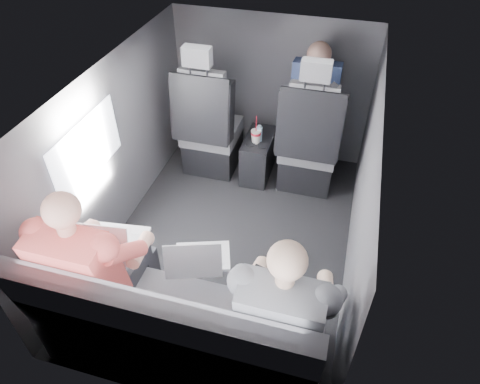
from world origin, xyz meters
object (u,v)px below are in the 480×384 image
(rear_bench, at_px, (178,333))
(laptop_black, at_px, (283,289))
(water_bottle, at_px, (259,134))
(passenger_rear_left, at_px, (97,265))
(soda_cup, at_px, (256,136))
(center_console, at_px, (258,156))
(front_seat_right, at_px, (309,148))
(laptop_silver, at_px, (199,258))
(passenger_rear_right, at_px, (284,310))
(front_seat_left, at_px, (210,133))
(passenger_front_right, at_px, (314,97))
(laptop_white, at_px, (109,242))

(rear_bench, height_order, laptop_black, rear_bench)
(water_bottle, distance_m, passenger_rear_left, 1.88)
(rear_bench, xyz_separation_m, soda_cup, (-0.01, 1.86, 0.16))
(water_bottle, relative_size, laptop_black, 0.41)
(center_console, relative_size, laptop_black, 1.29)
(front_seat_right, bearing_deg, passenger_rear_left, -117.56)
(laptop_silver, distance_m, passenger_rear_right, 0.57)
(rear_bench, bearing_deg, passenger_rear_right, 9.38)
(front_seat_left, distance_m, center_console, 0.49)
(laptop_silver, bearing_deg, passenger_rear_right, -21.24)
(passenger_rear_left, relative_size, passenger_front_right, 1.56)
(passenger_front_right, bearing_deg, water_bottle, -147.74)
(water_bottle, bearing_deg, front_seat_left, -179.98)
(front_seat_left, xyz_separation_m, laptop_white, (-0.06, -1.63, 0.24))
(passenger_rear_right, bearing_deg, laptop_silver, 158.76)
(front_seat_right, bearing_deg, water_bottle, 179.98)
(laptop_white, height_order, laptop_silver, laptop_white)
(passenger_rear_right, bearing_deg, passenger_rear_left, -179.98)
(front_seat_right, relative_size, passenger_front_right, 1.58)
(center_console, xyz_separation_m, water_bottle, (0.01, -0.04, 0.27))
(passenger_front_right, bearing_deg, laptop_silver, -101.47)
(water_bottle, xyz_separation_m, passenger_front_right, (0.41, 0.26, 0.28))
(front_seat_right, relative_size, passenger_rear_right, 1.03)
(laptop_white, relative_size, laptop_silver, 1.05)
(water_bottle, bearing_deg, rear_bench, -90.32)
(front_seat_left, bearing_deg, passenger_rear_right, -60.40)
(passenger_rear_right, bearing_deg, laptop_white, 170.75)
(front_seat_left, height_order, laptop_black, front_seat_left)
(front_seat_right, distance_m, passenger_rear_right, 1.83)
(rear_bench, distance_m, water_bottle, 1.91)
(water_bottle, bearing_deg, center_console, 105.06)
(front_seat_right, height_order, laptop_silver, front_seat_right)
(center_console, xyz_separation_m, laptop_white, (-0.51, -1.67, 0.44))
(laptop_black, bearing_deg, laptop_silver, 170.83)
(water_bottle, bearing_deg, laptop_white, -107.76)
(front_seat_right, relative_size, water_bottle, 8.26)
(center_console, bearing_deg, passenger_front_right, 27.49)
(laptop_white, xyz_separation_m, laptop_silver, (0.55, 0.03, -0.01))
(front_seat_left, distance_m, laptop_silver, 1.69)
(water_bottle, height_order, passenger_rear_right, passenger_rear_right)
(front_seat_left, relative_size, front_seat_right, 1.00)
(laptop_black, height_order, passenger_rear_right, passenger_rear_right)
(front_seat_left, relative_size, passenger_rear_right, 1.03)
(center_console, bearing_deg, soda_cup, -97.52)
(center_console, xyz_separation_m, laptop_black, (0.54, -1.72, 0.43))
(passenger_front_right, bearing_deg, laptop_black, -86.31)
(center_console, bearing_deg, water_bottle, -74.94)
(water_bottle, distance_m, passenger_front_right, 0.56)
(water_bottle, xyz_separation_m, laptop_black, (0.53, -1.68, 0.16))
(passenger_rear_left, height_order, passenger_rear_right, passenger_rear_left)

